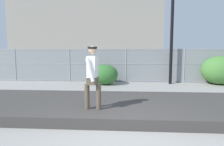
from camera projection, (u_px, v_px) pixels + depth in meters
The scene contains 11 objects.
ground_plane at pixel (125, 140), 4.12m from camera, with size 120.00×120.00×0.00m, color gray.
gravel_berm at pixel (125, 106), 6.12m from camera, with size 15.01×3.11×0.27m, color #3D3A38.
skateboard at pixel (93, 117), 5.39m from camera, with size 0.82×0.27×0.07m.
skater at pixel (93, 77), 5.27m from camera, with size 0.73×0.60×1.84m.
chain_fence at pixel (126, 65), 11.43m from camera, with size 19.17×0.06×1.85m.
street_lamp at pixel (173, 0), 10.45m from camera, with size 0.44×0.44×7.00m.
parked_car_near at pixel (78, 63), 14.84m from camera, with size 4.44×2.03×1.66m.
parked_car_mid at pixel (152, 64), 14.40m from camera, with size 4.42×1.98×1.66m.
library_building at pixel (89, 0), 39.11m from camera, with size 26.35×11.98×22.19m.
shrub_left at pixel (105, 75), 10.62m from camera, with size 1.36×1.11×1.05m.
shrub_center at pixel (220, 70), 10.66m from camera, with size 1.92×1.57×1.49m.
Camera 1 is at (0.00, -3.95, 1.82)m, focal length 32.97 mm.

